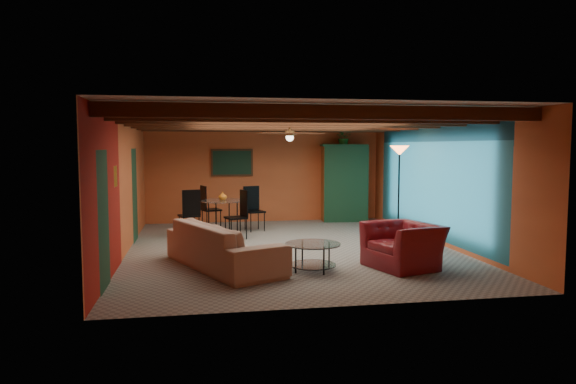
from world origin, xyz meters
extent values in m
cube|color=gray|center=(0.00, 0.00, 0.00)|extent=(6.50, 8.00, 0.01)
cube|color=silver|center=(0.00, 0.00, 2.70)|extent=(6.50, 8.00, 0.01)
cube|color=#D05D30|center=(0.00, 4.00, 1.35)|extent=(6.50, 0.02, 2.70)
cube|color=maroon|center=(-3.25, 0.00, 1.35)|extent=(0.02, 8.00, 2.70)
cube|color=#286975|center=(3.25, 0.00, 1.35)|extent=(0.02, 8.00, 2.70)
imported|color=#A27B68|center=(-1.42, -1.48, 0.39)|extent=(2.04, 2.88, 0.78)
imported|color=maroon|center=(1.63, -2.04, 0.39)|extent=(1.34, 1.44, 0.77)
cube|color=brown|center=(2.20, 3.70, 1.05)|extent=(1.24, 0.70, 2.09)
cube|color=black|center=(-0.90, 3.96, 1.65)|extent=(1.05, 0.03, 0.65)
imported|color=#26661E|center=(2.20, 3.70, 2.35)|extent=(0.57, 0.54, 0.51)
imported|color=orange|center=(-1.26, 2.11, 1.22)|extent=(0.24, 0.24, 0.21)
camera|label=1|loc=(-1.89, -10.51, 2.10)|focal=32.72mm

